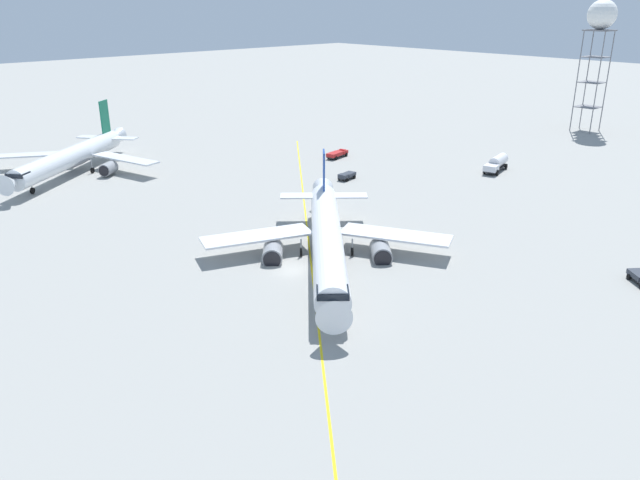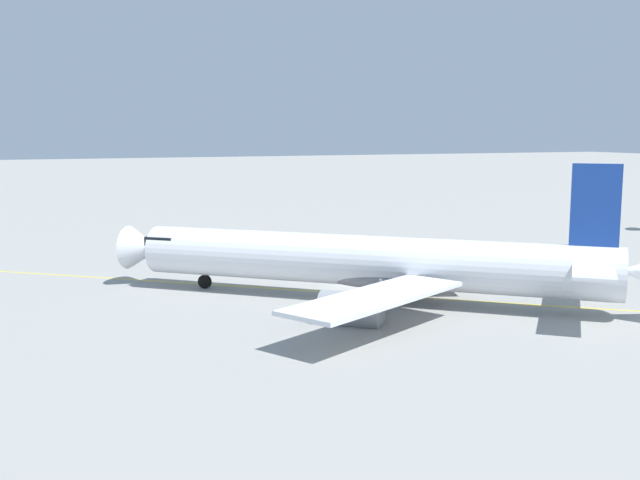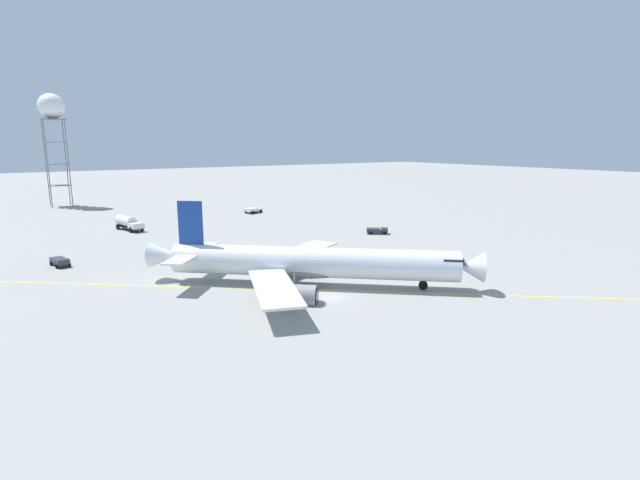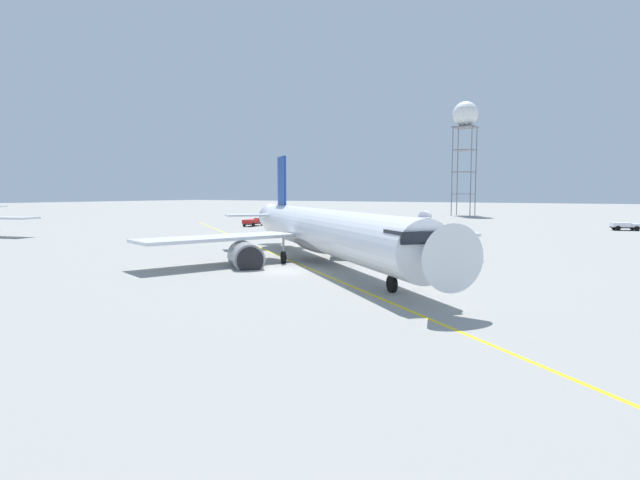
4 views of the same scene
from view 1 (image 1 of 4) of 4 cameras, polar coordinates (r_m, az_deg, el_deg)
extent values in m
plane|color=gray|center=(75.62, -2.61, -2.74)|extent=(600.00, 600.00, 0.00)
cylinder|color=white|center=(76.85, 0.66, 0.11)|extent=(26.44, 29.23, 3.75)
cone|color=white|center=(59.50, 1.25, -6.51)|extent=(4.66, 4.61, 3.57)
cone|color=white|center=(95.05, 0.29, 4.49)|extent=(5.04, 5.11, 3.19)
cube|color=black|center=(61.07, 1.17, -4.85)|extent=(3.98, 3.91, 0.70)
ellipsoid|color=slate|center=(78.88, 0.62, -0.12)|extent=(11.04, 11.86, 2.06)
cube|color=#193D93|center=(90.36, 0.36, 6.46)|extent=(2.30, 2.56, 5.54)
cube|color=white|center=(91.60, 2.59, 4.11)|extent=(5.95, 5.69, 0.20)
cube|color=white|center=(91.41, -1.89, 4.08)|extent=(5.95, 5.69, 0.20)
cube|color=white|center=(80.55, 6.99, 0.46)|extent=(10.37, 14.56, 0.28)
cube|color=white|center=(80.01, -5.84, 0.37)|extent=(14.80, 8.98, 0.28)
cylinder|color=gray|center=(78.83, 5.62, -1.15)|extent=(4.67, 4.81, 2.58)
cylinder|color=black|center=(76.89, 5.80, -1.76)|extent=(1.74, 1.56, 2.19)
cylinder|color=gray|center=(78.41, -4.37, -1.24)|extent=(4.67, 4.81, 2.58)
cylinder|color=black|center=(76.46, -4.45, -1.84)|extent=(1.74, 1.56, 2.19)
cylinder|color=#9EA0A5|center=(65.08, 1.04, -5.48)|extent=(0.20, 0.20, 1.80)
cylinder|color=black|center=(65.49, 1.03, -6.18)|extent=(0.95, 1.02, 1.10)
cylinder|color=#9EA0A5|center=(79.24, 2.99, -0.46)|extent=(0.20, 0.20, 1.80)
cylinder|color=black|center=(79.58, 2.97, -1.06)|extent=(0.95, 1.02, 1.10)
cylinder|color=#9EA0A5|center=(79.04, -1.76, -0.49)|extent=(0.20, 0.20, 1.80)
cylinder|color=black|center=(79.38, -1.75, -1.10)|extent=(0.95, 1.02, 1.10)
cylinder|color=silver|center=(125.17, -22.01, 7.07)|extent=(28.25, 22.83, 3.61)
cone|color=silver|center=(111.08, -26.60, 4.70)|extent=(4.47, 4.55, 3.43)
cone|color=silver|center=(140.25, -18.29, 9.05)|extent=(5.04, 4.87, 3.07)
cube|color=black|center=(112.59, -26.03, 5.43)|extent=(3.77, 3.89, 0.70)
ellipsoid|color=slate|center=(126.74, -21.57, 6.82)|extent=(11.35, 9.77, 1.98)
cube|color=#146B4C|center=(136.41, -19.20, 10.67)|extent=(2.69, 2.14, 6.50)
cube|color=silver|center=(135.54, -17.65, 8.92)|extent=(5.48, 6.03, 0.20)
cube|color=silver|center=(138.89, -20.27, 8.88)|extent=(5.48, 6.03, 0.20)
cube|color=silver|center=(123.49, -17.47, 7.16)|extent=(6.96, 15.45, 0.28)
cube|color=silver|center=(133.00, -24.73, 7.15)|extent=(14.79, 10.31, 0.28)
cylinder|color=gray|center=(122.65, -18.88, 6.23)|extent=(4.15, 3.92, 2.27)
cylinder|color=black|center=(121.13, -19.27, 6.01)|extent=(1.29, 1.62, 1.93)
cylinder|color=gray|center=(129.97, -24.42, 6.27)|extent=(4.15, 3.92, 2.27)
cylinder|color=black|center=(128.53, -24.85, 6.05)|extent=(1.29, 1.62, 1.93)
cylinder|color=#9EA0A5|center=(115.51, -25.02, 4.65)|extent=(0.20, 0.20, 2.15)
cylinder|color=black|center=(115.79, -24.94, 4.14)|extent=(1.06, 0.91, 1.10)
cylinder|color=#9EA0A5|center=(125.29, -20.26, 6.51)|extent=(0.20, 0.20, 2.15)
cylinder|color=black|center=(125.54, -20.20, 6.03)|extent=(1.06, 0.91, 1.10)
cylinder|color=#9EA0A5|center=(128.58, -22.76, 6.52)|extent=(0.20, 0.20, 2.15)
cylinder|color=black|center=(128.83, -22.69, 6.06)|extent=(1.06, 0.91, 1.10)
cube|color=#2D333D|center=(81.17, 27.34, -2.88)|extent=(3.06, 3.20, 0.60)
cylinder|color=black|center=(81.36, 26.54, -3.06)|extent=(0.62, 0.68, 0.64)
cube|color=#232326|center=(123.80, 15.85, 6.38)|extent=(8.36, 3.98, 0.20)
cube|color=silver|center=(120.99, 15.46, 6.41)|extent=(2.92, 2.93, 1.10)
cube|color=black|center=(119.94, 15.30, 6.38)|extent=(0.58, 1.98, 0.62)
cylinder|color=silver|center=(124.73, 16.09, 7.02)|extent=(5.85, 3.41, 2.12)
cylinder|color=black|center=(120.85, 15.97, 5.97)|extent=(1.14, 0.54, 1.10)
cylinder|color=black|center=(121.54, 14.89, 6.16)|extent=(1.14, 0.54, 1.10)
cylinder|color=black|center=(125.90, 16.74, 6.48)|extent=(1.14, 0.54, 1.10)
cylinder|color=black|center=(126.57, 15.70, 6.67)|extent=(1.14, 0.54, 1.10)
cube|color=#232326|center=(129.95, 1.60, 7.79)|extent=(5.81, 2.69, 0.20)
cube|color=red|center=(131.44, 2.08, 8.13)|extent=(2.03, 2.15, 0.65)
cube|color=black|center=(132.03, 2.26, 8.22)|extent=(0.40, 1.54, 0.36)
cube|color=red|center=(129.09, 1.36, 7.90)|extent=(4.03, 2.57, 0.70)
cube|color=red|center=(131.35, 2.09, 8.31)|extent=(0.85, 1.39, 0.16)
cylinder|color=black|center=(132.06, 1.74, 7.96)|extent=(0.80, 0.43, 0.76)
cylinder|color=black|center=(131.07, 2.42, 7.85)|extent=(0.80, 0.43, 0.76)
cylinder|color=black|center=(129.04, 0.80, 7.65)|extent=(0.80, 0.43, 0.76)
cylinder|color=black|center=(128.02, 1.49, 7.53)|extent=(0.80, 0.43, 0.76)
cube|color=#232326|center=(113.90, 2.50, 5.80)|extent=(3.95, 2.11, 0.20)
cube|color=#2D333D|center=(112.73, 2.13, 5.88)|extent=(1.43, 1.83, 0.70)
cube|color=black|center=(112.33, 2.00, 5.88)|extent=(0.35, 1.36, 0.39)
cube|color=#2D333D|center=(114.33, 2.68, 6.07)|extent=(2.70, 2.09, 0.60)
cylinder|color=black|center=(112.44, 2.48, 5.54)|extent=(0.68, 0.40, 0.64)
cylinder|color=black|center=(113.31, 1.78, 5.68)|extent=(0.68, 0.40, 0.64)
cylinder|color=black|center=(114.47, 3.17, 5.82)|extent=(0.68, 0.40, 0.64)
cylinder|color=black|center=(115.33, 2.49, 5.95)|extent=(0.68, 0.40, 0.64)
cylinder|color=slate|center=(172.88, 23.30, 13.33)|extent=(0.24, 0.24, 23.77)
cylinder|color=slate|center=(168.27, 22.54, 13.27)|extent=(0.24, 0.24, 23.77)
cylinder|color=slate|center=(166.17, 24.15, 12.96)|extent=(0.24, 0.24, 23.77)
cylinder|color=slate|center=(170.83, 24.87, 13.03)|extent=(0.24, 0.24, 23.77)
cube|color=slate|center=(170.28, 23.42, 11.18)|extent=(5.31, 5.31, 0.16)
cube|color=slate|center=(169.52, 23.72, 13.15)|extent=(5.31, 5.31, 0.16)
cube|color=slate|center=(168.96, 24.02, 15.13)|extent=(5.31, 5.31, 0.16)
cube|color=slate|center=(168.61, 24.34, 17.17)|extent=(5.91, 5.91, 0.30)
sphere|color=white|center=(168.50, 24.53, 18.36)|extent=(6.77, 6.77, 6.77)
cube|color=yellow|center=(78.84, -0.88, -1.68)|extent=(88.95, 108.66, 0.01)
camera|label=2|loc=(103.95, 31.60, 8.10)|focal=42.26mm
camera|label=3|loc=(84.88, -41.93, 6.93)|focal=26.95mm
camera|label=4|loc=(39.23, -19.76, -18.71)|focal=29.42mm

